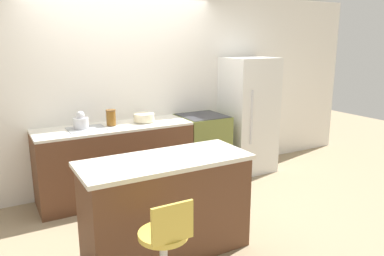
{
  "coord_description": "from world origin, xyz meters",
  "views": [
    {
      "loc": [
        -1.66,
        -4.07,
        1.97
      ],
      "look_at": [
        0.41,
        -0.41,
        0.97
      ],
      "focal_mm": 35.0,
      "sensor_mm": 36.0,
      "label": 1
    }
  ],
  "objects": [
    {
      "name": "kitchen_island",
      "position": [
        -0.29,
        -1.16,
        0.47
      ],
      "size": [
        1.56,
        0.65,
        0.93
      ],
      "color": "brown",
      "rests_on": "ground_plane"
    },
    {
      "name": "mixing_bowl",
      "position": [
        0.12,
        0.36,
        0.99
      ],
      "size": [
        0.26,
        0.26,
        0.1
      ],
      "color": "beige",
      "rests_on": "back_counter"
    },
    {
      "name": "oven_range",
      "position": [
        0.99,
        0.33,
        0.47
      ],
      "size": [
        0.63,
        0.64,
        0.94
      ],
      "color": "olive",
      "rests_on": "ground_plane"
    },
    {
      "name": "wall_back",
      "position": [
        0.0,
        0.68,
        1.3
      ],
      "size": [
        8.0,
        0.06,
        2.6
      ],
      "color": "white",
      "rests_on": "ground_plane"
    },
    {
      "name": "kettle",
      "position": [
        -0.68,
        0.36,
        1.02
      ],
      "size": [
        0.18,
        0.18,
        0.21
      ],
      "color": "silver",
      "rests_on": "back_counter"
    },
    {
      "name": "canister_jar",
      "position": [
        -0.31,
        0.36,
        1.03
      ],
      "size": [
        0.12,
        0.12,
        0.19
      ],
      "color": "brown",
      "rests_on": "back_counter"
    },
    {
      "name": "back_counter",
      "position": [
        -0.29,
        0.33,
        0.46
      ],
      "size": [
        1.92,
        0.63,
        0.94
      ],
      "color": "brown",
      "rests_on": "ground_plane"
    },
    {
      "name": "stool_chair",
      "position": [
        -0.63,
        -1.84,
        0.44
      ],
      "size": [
        0.37,
        0.37,
        0.89
      ],
      "color": "#B7B7BC",
      "rests_on": "ground_plane"
    },
    {
      "name": "refrigerator",
      "position": [
        1.79,
        0.33,
        0.86
      ],
      "size": [
        0.71,
        0.66,
        1.72
      ],
      "color": "silver",
      "rests_on": "ground_plane"
    },
    {
      "name": "ground_plane",
      "position": [
        0.0,
        0.0,
        0.0
      ],
      "size": [
        14.0,
        14.0,
        0.0
      ],
      "primitive_type": "plane",
      "color": "#998466"
    }
  ]
}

